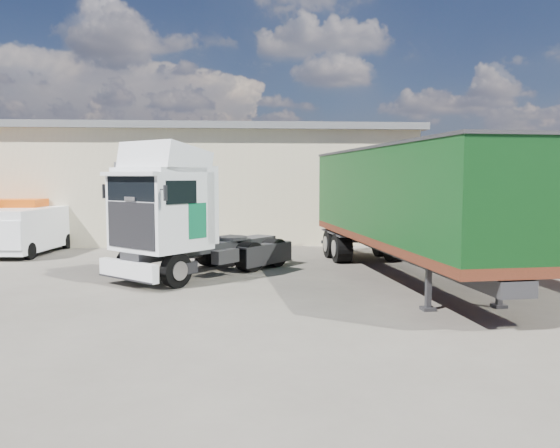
{
  "coord_description": "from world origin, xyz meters",
  "views": [
    {
      "loc": [
        1.23,
        -13.23,
        3.0
      ],
      "look_at": [
        2.41,
        3.0,
        1.58
      ],
      "focal_mm": 35.0,
      "sensor_mm": 36.0,
      "label": 1
    }
  ],
  "objects": [
    {
      "name": "box_trailer",
      "position": [
        5.97,
        2.35,
        2.35
      ],
      "size": [
        3.42,
        11.74,
        3.85
      ],
      "rotation": [
        0.0,
        0.0,
        0.08
      ],
      "color": "#2D2D30",
      "rests_on": "ground"
    },
    {
      "name": "warehouse",
      "position": [
        -6.0,
        16.0,
        2.66
      ],
      "size": [
        30.6,
        12.6,
        5.42
      ],
      "color": "#C2BA95",
      "rests_on": "ground"
    },
    {
      "name": "ground",
      "position": [
        0.0,
        0.0,
        0.0
      ],
      "size": [
        120.0,
        120.0,
        0.0
      ],
      "primitive_type": "plane",
      "color": "#292621",
      "rests_on": "ground"
    },
    {
      "name": "brick_boundary_wall",
      "position": [
        11.5,
        6.0,
        1.25
      ],
      "size": [
        0.35,
        26.0,
        2.5
      ],
      "primitive_type": "cube",
      "color": "brown",
      "rests_on": "ground"
    },
    {
      "name": "panel_van",
      "position": [
        -7.02,
        8.35,
        0.92
      ],
      "size": [
        2.32,
        4.56,
        1.79
      ],
      "rotation": [
        0.0,
        0.0,
        -0.13
      ],
      "color": "black",
      "rests_on": "ground"
    },
    {
      "name": "orange_skip",
      "position": [
        -8.27,
        9.47,
        0.91
      ],
      "size": [
        3.38,
        2.14,
        2.09
      ],
      "rotation": [
        0.0,
        0.0,
        -0.02
      ],
      "color": "#2D2D30",
      "rests_on": "ground"
    },
    {
      "name": "tractor_unit",
      "position": [
        -0.51,
        2.93,
        1.67
      ],
      "size": [
        5.54,
        5.83,
        3.98
      ],
      "rotation": [
        0.0,
        0.0,
        -0.73
      ],
      "color": "black",
      "rests_on": "ground"
    }
  ]
}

